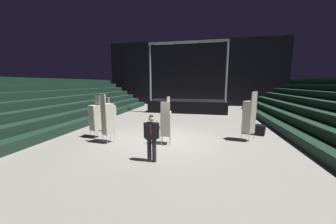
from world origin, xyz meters
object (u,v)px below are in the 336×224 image
(chair_stack_rear_left, at_px, (111,114))
(equipment_road_case, at_px, (256,129))
(man_with_tie, at_px, (152,136))
(chair_stack_mid_centre, at_px, (95,117))
(stage_riser, at_px, (188,105))
(chair_stack_mid_right, at_px, (166,123))
(chair_stack_front_left, at_px, (165,113))
(chair_stack_front_right, at_px, (108,118))
(chair_stack_mid_left, at_px, (249,117))

(chair_stack_rear_left, bearing_deg, equipment_road_case, 39.26)
(man_with_tie, bearing_deg, chair_stack_mid_centre, -33.01)
(chair_stack_rear_left, bearing_deg, chair_stack_mid_centre, -61.57)
(man_with_tie, height_order, chair_stack_mid_centre, chair_stack_mid_centre)
(man_with_tie, distance_m, chair_stack_rear_left, 5.02)
(stage_riser, xyz_separation_m, chair_stack_mid_right, (-0.02, -9.77, 0.33))
(chair_stack_front_left, relative_size, chair_stack_rear_left, 1.00)
(chair_stack_mid_centre, bearing_deg, man_with_tie, 170.12)
(chair_stack_front_right, height_order, chair_stack_mid_centre, chair_stack_front_right)
(chair_stack_front_right, relative_size, chair_stack_rear_left, 1.17)
(chair_stack_rear_left, xyz_separation_m, equipment_road_case, (8.12, 1.00, -0.72))
(man_with_tie, relative_size, chair_stack_mid_left, 0.71)
(chair_stack_front_right, relative_size, chair_stack_mid_left, 0.96)
(chair_stack_front_right, bearing_deg, equipment_road_case, 52.28)
(chair_stack_mid_left, xyz_separation_m, chair_stack_rear_left, (-7.42, 0.34, -0.21))
(chair_stack_mid_left, xyz_separation_m, equipment_road_case, (0.70, 1.34, -0.93))
(chair_stack_mid_left, bearing_deg, chair_stack_mid_right, 152.44)
(stage_riser, relative_size, equipment_road_case, 8.11)
(man_with_tie, relative_size, chair_stack_front_right, 0.74)
(chair_stack_front_right, bearing_deg, chair_stack_front_left, 87.51)
(chair_stack_front_left, xyz_separation_m, equipment_road_case, (5.15, -0.23, -0.72))
(chair_stack_mid_right, bearing_deg, man_with_tie, -97.02)
(man_with_tie, xyz_separation_m, chair_stack_rear_left, (-3.55, 3.56, 0.03))
(chair_stack_front_left, xyz_separation_m, chair_stack_rear_left, (-2.97, -1.23, 0.00))
(chair_stack_front_left, height_order, chair_stack_mid_right, same)
(chair_stack_rear_left, height_order, equipment_road_case, chair_stack_rear_left)
(chair_stack_mid_right, bearing_deg, chair_stack_mid_left, 14.13)
(man_with_tie, height_order, equipment_road_case, man_with_tie)
(chair_stack_front_right, relative_size, equipment_road_case, 2.56)
(equipment_road_case, bearing_deg, chair_stack_front_left, 177.45)
(equipment_road_case, bearing_deg, man_with_tie, -135.11)
(chair_stack_mid_right, distance_m, chair_stack_rear_left, 3.98)
(chair_stack_front_left, bearing_deg, chair_stack_rear_left, 121.79)
(chair_stack_mid_right, relative_size, equipment_road_case, 2.18)
(chair_stack_mid_right, xyz_separation_m, chair_stack_mid_centre, (-3.72, 0.25, 0.08))
(chair_stack_mid_left, distance_m, chair_stack_mid_centre, 7.58)
(man_with_tie, xyz_separation_m, chair_stack_front_left, (-0.57, 4.78, 0.03))
(chair_stack_front_right, xyz_separation_m, chair_stack_mid_centre, (-1.05, 0.60, -0.08))
(man_with_tie, bearing_deg, chair_stack_rear_left, -47.08)
(chair_stack_mid_centre, relative_size, equipment_road_case, 2.37)
(chair_stack_rear_left, bearing_deg, chair_stack_mid_left, 29.65)
(chair_stack_mid_centre, bearing_deg, chair_stack_front_right, 171.32)
(man_with_tie, bearing_deg, equipment_road_case, -137.13)
(chair_stack_front_left, bearing_deg, man_with_tie, -163.76)
(man_with_tie, xyz_separation_m, chair_stack_mid_right, (0.08, 1.94, 0.03))
(stage_riser, bearing_deg, chair_stack_mid_centre, -111.48)
(chair_stack_front_left, distance_m, chair_stack_mid_centre, 4.02)
(man_with_tie, bearing_deg, chair_stack_front_right, -33.49)
(stage_riser, xyz_separation_m, chair_stack_mid_centre, (-3.75, -9.52, 0.41))
(chair_stack_mid_left, bearing_deg, chair_stack_rear_left, 131.16)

